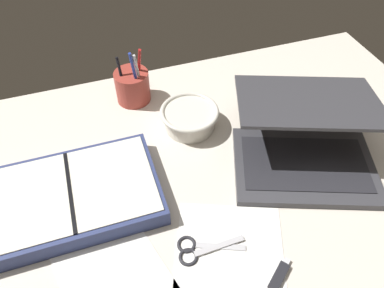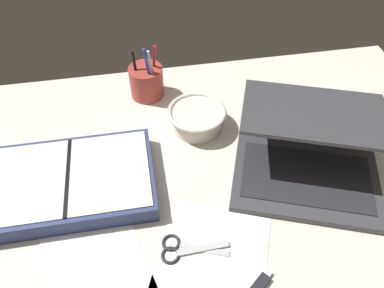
% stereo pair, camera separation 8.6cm
% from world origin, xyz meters
% --- Properties ---
extents(desk_top, '(1.40, 1.00, 0.02)m').
position_xyz_m(desk_top, '(0.00, 0.00, 0.01)').
color(desk_top, beige).
rests_on(desk_top, ground).
extents(laptop, '(0.42, 0.42, 0.15)m').
position_xyz_m(laptop, '(0.25, 0.03, 0.07)').
color(laptop, '#38383D').
rests_on(laptop, desk_top).
extents(bowl, '(0.15, 0.15, 0.06)m').
position_xyz_m(bowl, '(0.02, 0.22, 0.05)').
color(bowl, silver).
rests_on(bowl, desk_top).
extents(pen_cup, '(0.09, 0.09, 0.17)m').
position_xyz_m(pen_cup, '(-0.09, 0.38, 0.07)').
color(pen_cup, '#9E382D').
rests_on(pen_cup, desk_top).
extents(planner, '(0.38, 0.24, 0.05)m').
position_xyz_m(planner, '(-0.29, 0.08, 0.04)').
color(planner, navy).
rests_on(planner, desk_top).
extents(scissors, '(0.14, 0.07, 0.01)m').
position_xyz_m(scissors, '(-0.08, -0.12, 0.02)').
color(scissors, '#B7B7BC').
rests_on(scissors, desk_top).
extents(paper_sheet_front, '(0.30, 0.32, 0.00)m').
position_xyz_m(paper_sheet_front, '(-0.02, -0.16, 0.02)').
color(paper_sheet_front, white).
rests_on(paper_sheet_front, desk_top).
extents(paper_sheet_beside_planner, '(0.24, 0.30, 0.00)m').
position_xyz_m(paper_sheet_beside_planner, '(-0.25, -0.09, 0.02)').
color(paper_sheet_beside_planner, white).
rests_on(paper_sheet_beside_planner, desk_top).
extents(usb_drive, '(0.07, 0.06, 0.01)m').
position_xyz_m(usb_drive, '(0.06, -0.22, 0.02)').
color(usb_drive, black).
rests_on(usb_drive, desk_top).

